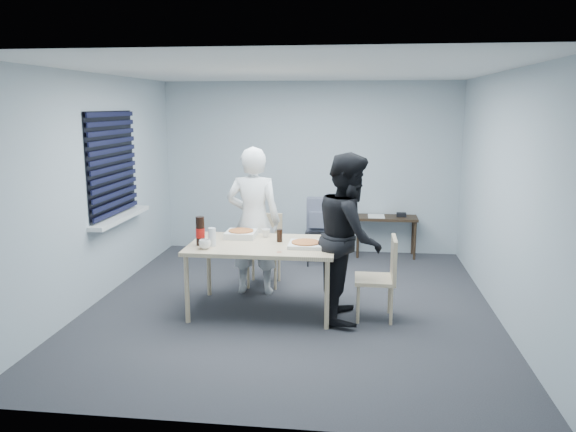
# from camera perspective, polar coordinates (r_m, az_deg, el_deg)

# --- Properties ---
(room) EXTENTS (5.00, 5.00, 5.00)m
(room) POSITION_cam_1_polar(r_m,az_deg,el_deg) (7.12, -17.16, 4.25)
(room) COLOR #2C2C31
(room) RESTS_ON ground
(dining_table) EXTENTS (1.57, 1.00, 0.77)m
(dining_table) POSITION_cam_1_polar(r_m,az_deg,el_deg) (6.11, -2.59, -3.34)
(dining_table) COLOR beige
(dining_table) RESTS_ON ground
(chair_far) EXTENTS (0.42, 0.42, 0.89)m
(chair_far) POSITION_cam_1_polar(r_m,az_deg,el_deg) (7.13, -2.37, -2.84)
(chair_far) COLOR beige
(chair_far) RESTS_ON ground
(chair_right) EXTENTS (0.42, 0.42, 0.89)m
(chair_right) POSITION_cam_1_polar(r_m,az_deg,el_deg) (6.02, 9.65, -5.66)
(chair_right) COLOR beige
(chair_right) RESTS_ON ground
(person_white) EXTENTS (0.65, 0.42, 1.77)m
(person_white) POSITION_cam_1_polar(r_m,az_deg,el_deg) (6.70, -3.51, -0.51)
(person_white) COLOR silver
(person_white) RESTS_ON ground
(person_black) EXTENTS (0.47, 0.86, 1.77)m
(person_black) POSITION_cam_1_polar(r_m,az_deg,el_deg) (5.92, 6.25, -2.12)
(person_black) COLOR black
(person_black) RESTS_ON ground
(side_table) EXTENTS (0.91, 0.41, 0.61)m
(side_table) POSITION_cam_1_polar(r_m,az_deg,el_deg) (8.52, 9.94, -0.57)
(side_table) COLOR #35241A
(side_table) RESTS_ON ground
(stool) EXTENTS (0.36, 0.36, 0.50)m
(stool) POSITION_cam_1_polar(r_m,az_deg,el_deg) (7.99, 3.12, -2.25)
(stool) COLOR black
(stool) RESTS_ON ground
(backpack) EXTENTS (0.33, 0.25, 0.47)m
(backpack) POSITION_cam_1_polar(r_m,az_deg,el_deg) (7.90, 3.14, 0.12)
(backpack) COLOR slate
(backpack) RESTS_ON stool
(pizza_box_a) EXTENTS (0.33, 0.33, 0.08)m
(pizza_box_a) POSITION_cam_1_polar(r_m,az_deg,el_deg) (6.39, -4.79, -1.82)
(pizza_box_a) COLOR silver
(pizza_box_a) RESTS_ON dining_table
(pizza_box_b) EXTENTS (0.36, 0.36, 0.05)m
(pizza_box_b) POSITION_cam_1_polar(r_m,az_deg,el_deg) (5.97, 1.82, -2.87)
(pizza_box_b) COLOR silver
(pizza_box_b) RESTS_ON dining_table
(mug_a) EXTENTS (0.17, 0.17, 0.10)m
(mug_a) POSITION_cam_1_polar(r_m,az_deg,el_deg) (5.92, -8.45, -2.87)
(mug_a) COLOR white
(mug_a) RESTS_ON dining_table
(mug_b) EXTENTS (0.10, 0.10, 0.09)m
(mug_b) POSITION_cam_1_polar(r_m,az_deg,el_deg) (6.39, -2.26, -1.73)
(mug_b) COLOR white
(mug_b) RESTS_ON dining_table
(cola_glass) EXTENTS (0.08, 0.08, 0.14)m
(cola_glass) POSITION_cam_1_polar(r_m,az_deg,el_deg) (6.15, -0.86, -2.00)
(cola_glass) COLOR black
(cola_glass) RESTS_ON dining_table
(soda_bottle) EXTENTS (0.10, 0.10, 0.31)m
(soda_bottle) POSITION_cam_1_polar(r_m,az_deg,el_deg) (6.06, -8.90, -1.56)
(soda_bottle) COLOR black
(soda_bottle) RESTS_ON dining_table
(plastic_cups) EXTENTS (0.10, 0.10, 0.19)m
(plastic_cups) POSITION_cam_1_polar(r_m,az_deg,el_deg) (6.03, -7.73, -2.12)
(plastic_cups) COLOR silver
(plastic_cups) RESTS_ON dining_table
(rubber_band) EXTENTS (0.05, 0.05, 0.00)m
(rubber_band) POSITION_cam_1_polar(r_m,az_deg,el_deg) (5.74, -0.89, -3.69)
(rubber_band) COLOR red
(rubber_band) RESTS_ON dining_table
(papers) EXTENTS (0.28, 0.36, 0.01)m
(papers) POSITION_cam_1_polar(r_m,az_deg,el_deg) (8.50, 8.95, -0.01)
(papers) COLOR white
(papers) RESTS_ON side_table
(black_box) EXTENTS (0.14, 0.10, 0.06)m
(black_box) POSITION_cam_1_polar(r_m,az_deg,el_deg) (8.53, 11.44, 0.12)
(black_box) COLOR black
(black_box) RESTS_ON side_table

